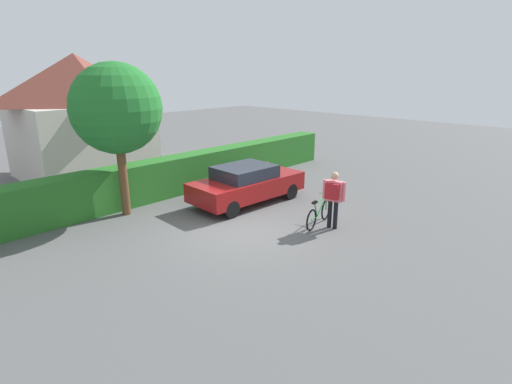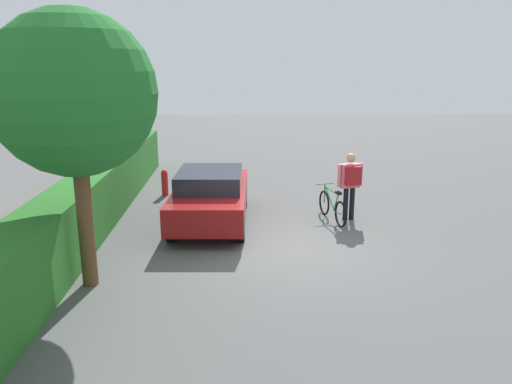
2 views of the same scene
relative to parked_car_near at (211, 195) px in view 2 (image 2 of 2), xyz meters
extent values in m
plane|color=#545454|center=(-1.96, -1.63, -0.71)|extent=(60.00, 60.00, 0.00)
cube|color=#266822|center=(-1.96, 2.83, -0.01)|extent=(18.77, 0.90, 1.41)
cube|color=maroon|center=(0.03, 0.00, -0.10)|extent=(4.26, 1.97, 0.64)
cube|color=#1E232D|center=(-0.10, 0.00, 0.44)|extent=(2.05, 1.65, 0.43)
cylinder|color=black|center=(1.48, 0.72, -0.42)|extent=(0.59, 0.21, 0.58)
cylinder|color=black|center=(1.41, -0.86, -0.42)|extent=(0.59, 0.21, 0.58)
cylinder|color=black|center=(-1.35, 0.86, -0.42)|extent=(0.59, 0.21, 0.58)
cylinder|color=black|center=(-1.43, -0.72, -0.42)|extent=(0.59, 0.21, 0.58)
torus|color=black|center=(0.53, -2.99, -0.38)|extent=(0.65, 0.18, 0.66)
torus|color=black|center=(-0.53, -3.20, -0.38)|extent=(0.65, 0.18, 0.66)
cylinder|color=#268C3F|center=(0.20, -3.06, -0.15)|extent=(0.69, 0.17, 0.53)
cylinder|color=#268C3F|center=(-0.24, -3.14, -0.16)|extent=(0.27, 0.09, 0.50)
cylinder|color=#268C3F|center=(0.06, -3.08, 0.06)|extent=(0.84, 0.20, 0.04)
cylinder|color=#268C3F|center=(-0.33, -3.16, -0.39)|extent=(0.41, 0.12, 0.05)
cylinder|color=#268C3F|center=(0.53, -2.99, -0.14)|extent=(0.04, 0.04, 0.49)
cube|color=black|center=(-0.36, -3.17, 0.12)|extent=(0.24, 0.14, 0.06)
cylinder|color=#268C3F|center=(0.53, -2.99, 0.13)|extent=(0.12, 0.50, 0.03)
cylinder|color=black|center=(0.04, -3.45, -0.28)|extent=(0.13, 0.13, 0.86)
cylinder|color=black|center=(0.08, -3.63, -0.28)|extent=(0.13, 0.13, 0.86)
cube|color=#E5727F|center=(0.06, -3.54, 0.46)|extent=(0.31, 0.54, 0.61)
sphere|color=tan|center=(0.06, -3.54, 0.91)|extent=(0.23, 0.23, 0.23)
cylinder|color=#E5727F|center=(-0.01, -3.25, 0.47)|extent=(0.09, 0.09, 0.58)
cylinder|color=#E5727F|center=(0.13, -3.83, 0.47)|extent=(0.09, 0.09, 0.58)
cube|color=maroon|center=(-0.09, -3.58, 0.49)|extent=(0.25, 0.43, 0.46)
cylinder|color=brown|center=(-3.56, 2.06, 0.58)|extent=(0.28, 0.28, 2.59)
sphere|color=#206D28|center=(-3.56, 2.06, 2.72)|extent=(2.78, 2.78, 2.78)
cylinder|color=red|center=(2.77, 1.52, -0.36)|extent=(0.20, 0.20, 0.70)
sphere|color=red|center=(2.77, 1.52, 0.01)|extent=(0.18, 0.18, 0.18)
camera|label=1|loc=(-9.62, -9.58, 3.87)|focal=28.06mm
camera|label=2|loc=(-12.03, -0.56, 3.17)|focal=34.64mm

